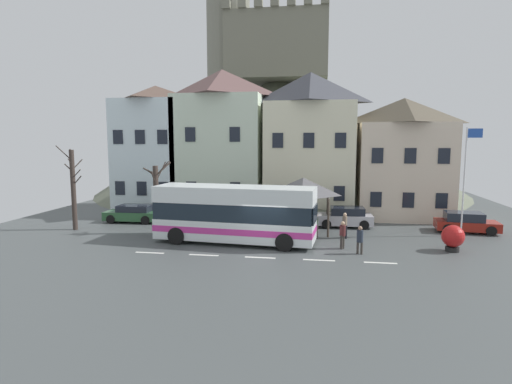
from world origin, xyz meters
TOP-DOWN VIEW (x-y plane):
  - ground_plane at (0.00, -0.00)m, footprint 40.00×60.00m
  - townhouse_00 at (-10.98, 12.32)m, footprint 5.49×6.71m
  - townhouse_01 at (-5.17, 12.29)m, footprint 6.95×6.65m
  - townhouse_02 at (2.10, 11.69)m, footprint 6.85×5.45m
  - townhouse_03 at (9.27, 11.86)m, footprint 6.78×5.79m
  - hilltop_castle at (-2.02, 27.98)m, footprint 42.26×42.26m
  - transit_bus at (-1.92, 1.67)m, footprint 9.57×3.37m
  - bus_shelter at (1.88, 5.55)m, footprint 3.60×3.60m
  - parked_car_00 at (12.47, 6.73)m, footprint 3.97×2.14m
  - parked_car_01 at (-10.64, 6.64)m, footprint 4.02×1.93m
  - parked_car_02 at (4.75, 7.33)m, footprint 3.87×1.97m
  - pedestrian_00 at (5.12, 0.24)m, footprint 0.34×0.34m
  - pedestrian_01 at (4.27, 1.20)m, footprint 0.33×0.34m
  - pedestrian_02 at (2.77, 3.34)m, footprint 0.30×0.29m
  - pedestrian_03 at (4.52, 3.75)m, footprint 0.32×0.29m
  - public_bench at (-0.06, 7.45)m, footprint 1.71×0.48m
  - flagpole at (11.92, 5.55)m, footprint 0.95×0.10m
  - harbour_buoy at (10.15, 1.57)m, footprint 1.20×1.20m
  - bare_tree_00 at (-7.42, 3.29)m, footprint 1.85×1.51m
  - bare_tree_01 at (-13.36, 3.53)m, footprint 1.66×1.03m

SIDE VIEW (x-z plane):
  - ground_plane at x=0.00m, z-range -0.06..0.00m
  - public_bench at x=-0.06m, z-range 0.04..0.91m
  - parked_car_01 at x=-10.64m, z-range 0.00..1.26m
  - parked_car_00 at x=12.47m, z-range -0.02..1.31m
  - parked_car_02 at x=4.75m, z-range -0.02..1.37m
  - harbour_buoy at x=10.15m, z-range 0.07..1.52m
  - pedestrian_01 at x=4.27m, z-range 0.07..1.62m
  - pedestrian_03 at x=4.52m, z-range 0.05..1.65m
  - pedestrian_02 at x=2.77m, z-range 0.09..1.65m
  - pedestrian_00 at x=5.12m, z-range 0.13..1.65m
  - transit_bus at x=-1.92m, z-range 0.01..3.36m
  - bare_tree_00 at x=-7.42m, z-range -0.01..4.72m
  - bare_tree_01 at x=-13.36m, z-range -0.04..5.64m
  - bus_shelter at x=1.88m, z-range 1.18..4.74m
  - flagpole at x=11.92m, z-range 0.55..7.35m
  - townhouse_03 at x=9.27m, z-range 0.00..9.23m
  - townhouse_00 at x=-10.98m, z-range 0.00..10.61m
  - townhouse_02 at x=2.10m, z-range 0.00..11.31m
  - townhouse_01 at x=-5.17m, z-range 0.00..11.80m
  - hilltop_castle at x=-2.02m, z-range -3.68..18.23m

